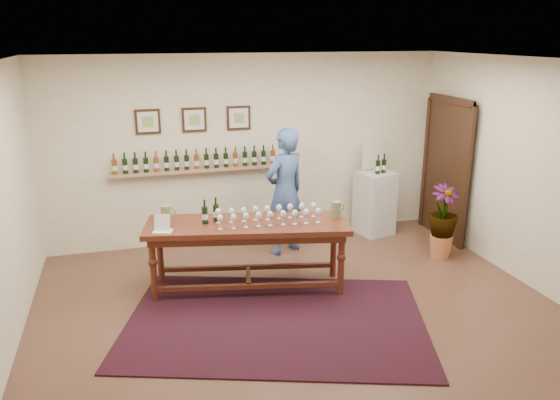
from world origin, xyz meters
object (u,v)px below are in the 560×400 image
object	(u,v)px
tasting_table	(248,233)
person	(285,192)
potted_plant	(443,222)
display_pedestal	(375,203)

from	to	relation	value
tasting_table	person	world-z (taller)	person
tasting_table	potted_plant	size ratio (longest dim) A/B	2.78
potted_plant	person	xyz separation A→B (m)	(-2.06, 0.83, 0.38)
potted_plant	person	bearing A→B (deg)	158.03
display_pedestal	potted_plant	world-z (taller)	display_pedestal
person	tasting_table	bearing A→B (deg)	28.36
tasting_table	potted_plant	xyz separation A→B (m)	(2.84, 0.19, -0.20)
tasting_table	display_pedestal	bearing A→B (deg)	42.30
potted_plant	display_pedestal	bearing A→B (deg)	111.56
display_pedestal	person	bearing A→B (deg)	-167.13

